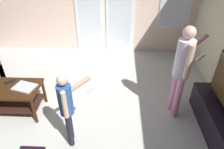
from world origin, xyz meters
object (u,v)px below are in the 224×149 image
object	(u,v)px
coffee_table	(14,94)
person_child	(67,105)
laptop_closed	(25,87)
tv_remote_black	(10,82)
person_adult	(183,66)
tv_stand	(218,119)

from	to	relation	value
coffee_table	person_child	bearing A→B (deg)	-29.13
laptop_closed	tv_remote_black	world-z (taller)	laptop_closed
person_adult	person_child	distance (m)	1.80
person_adult	laptop_closed	bearing A→B (deg)	-178.33
laptop_closed	tv_remote_black	bearing A→B (deg)	171.90
laptop_closed	tv_remote_black	size ratio (longest dim) A/B	2.04
coffee_table	person_child	size ratio (longest dim) A/B	0.75
laptop_closed	tv_remote_black	distance (m)	0.34
coffee_table	tv_stand	world-z (taller)	coffee_table
coffee_table	tv_remote_black	xyz separation A→B (m)	(-0.09, 0.15, 0.15)
coffee_table	tv_remote_black	world-z (taller)	tv_remote_black
tv_stand	person_adult	bearing A→B (deg)	149.46
coffee_table	person_child	distance (m)	1.30
person_adult	laptop_closed	size ratio (longest dim) A/B	4.58
person_child	tv_remote_black	bearing A→B (deg)	147.40
laptop_closed	coffee_table	bearing A→B (deg)	-162.33
person_child	laptop_closed	xyz separation A→B (m)	(-0.87, 0.61, -0.19)
laptop_closed	tv_remote_black	xyz separation A→B (m)	(-0.31, 0.14, -0.00)
coffee_table	laptop_closed	bearing A→B (deg)	1.42
person_child	laptop_closed	world-z (taller)	person_child
coffee_table	tv_remote_black	bearing A→B (deg)	121.34
tv_stand	tv_remote_black	world-z (taller)	tv_remote_black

